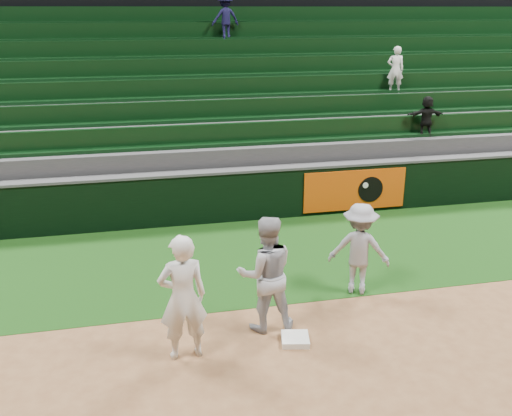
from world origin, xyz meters
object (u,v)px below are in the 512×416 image
Objects in this scene: first_baseman at (183,298)px; baserunner at (266,274)px; base_coach at (359,249)px; first_base at (295,339)px.

baserunner is at bearing -164.18° from first_baseman.
first_baseman is 1.15× the size of base_coach.
first_baseman is 3.48m from base_coach.
first_base is 0.22× the size of first_baseman.
first_base is 1.09m from baserunner.
base_coach is at bearing -162.85° from first_baseman.
first_baseman is 1.01× the size of baserunner.
base_coach is (3.21, 1.34, -0.12)m from first_baseman.
base_coach is at bearing 41.05° from first_base.
first_base is at bearing 65.40° from base_coach.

